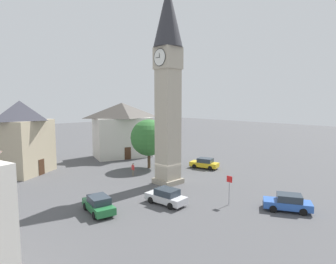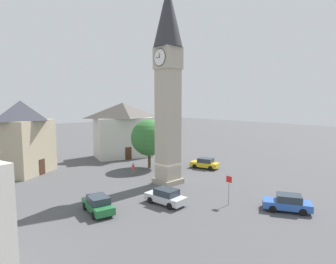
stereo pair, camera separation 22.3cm
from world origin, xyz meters
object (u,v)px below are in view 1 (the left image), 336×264
at_px(tree, 149,138).
at_px(car_white_side, 166,196).
at_px(building_shop_left, 21,137).
at_px(clock_tower, 168,68).
at_px(building_corner_back, 122,129).
at_px(pedestrian, 133,168).
at_px(road_sign, 229,185).
at_px(car_silver_kerb, 99,204).
at_px(car_red_corner, 205,163).
at_px(car_blue_kerb, 288,202).

bearing_deg(tree, car_white_side, 146.91).
relative_size(tree, building_shop_left, 0.73).
bearing_deg(clock_tower, building_corner_back, -17.09).
relative_size(pedestrian, building_shop_left, 0.17).
bearing_deg(clock_tower, building_shop_left, 33.81).
bearing_deg(building_shop_left, road_sign, -157.78).
height_order(car_silver_kerb, car_white_side, same).
relative_size(car_silver_kerb, car_red_corner, 0.98).
bearing_deg(pedestrian, car_silver_kerb, 129.99).
xyz_separation_m(car_red_corner, building_corner_back, (15.78, 3.70, 4.12)).
xyz_separation_m(car_blue_kerb, car_red_corner, (15.58, -7.17, 0.00)).
bearing_deg(car_blue_kerb, clock_tower, 8.12).
xyz_separation_m(car_red_corner, building_shop_left, (15.05, 20.46, 4.30)).
xyz_separation_m(car_silver_kerb, tree, (10.09, -14.04, 3.77)).
distance_m(car_red_corner, car_white_side, 15.64).
distance_m(pedestrian, building_corner_back, 14.15).
relative_size(car_blue_kerb, road_sign, 1.58).
relative_size(clock_tower, car_blue_kerb, 5.28).
relative_size(car_white_side, building_shop_left, 0.43).
distance_m(car_white_side, pedestrian, 11.36).
height_order(clock_tower, car_blue_kerb, clock_tower).
distance_m(building_corner_back, road_sign, 27.71).
height_order(car_silver_kerb, car_red_corner, same).
distance_m(car_blue_kerb, road_sign, 5.32).
bearing_deg(car_white_side, pedestrian, -19.96).
height_order(car_red_corner, building_shop_left, building_shop_left).
xyz_separation_m(building_corner_back, road_sign, (-26.87, 6.08, -2.98)).
distance_m(clock_tower, car_white_side, 14.72).
relative_size(clock_tower, building_corner_back, 2.07).
xyz_separation_m(clock_tower, tree, (7.66, -3.32, -9.16)).
height_order(tree, building_shop_left, building_shop_left).
xyz_separation_m(pedestrian, tree, (1.98, -4.37, 3.53)).
bearing_deg(car_silver_kerb, tree, -54.29).
xyz_separation_m(car_red_corner, road_sign, (-11.09, 9.78, 1.14)).
bearing_deg(car_red_corner, road_sign, 138.58).
relative_size(car_blue_kerb, car_white_side, 1.03).
xyz_separation_m(car_white_side, building_corner_back, (22.65, -10.35, 4.12)).
xyz_separation_m(car_blue_kerb, pedestrian, (19.39, 3.00, 0.25)).
xyz_separation_m(pedestrian, building_shop_left, (11.24, 10.29, 4.06)).
distance_m(car_blue_kerb, building_corner_back, 31.82).
relative_size(pedestrian, building_corner_back, 0.15).
xyz_separation_m(pedestrian, building_corner_back, (11.97, -6.47, 3.87)).
relative_size(car_blue_kerb, tree, 0.61).
bearing_deg(car_red_corner, car_white_side, 116.04).
relative_size(car_white_side, pedestrian, 2.54).
bearing_deg(building_corner_back, clock_tower, 162.91).
xyz_separation_m(car_red_corner, tree, (5.79, 5.81, 3.77)).
height_order(car_blue_kerb, building_shop_left, building_shop_left).
distance_m(building_shop_left, building_corner_back, 16.78).
bearing_deg(tree, car_blue_kerb, 176.35).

